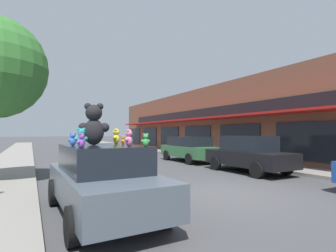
{
  "coord_description": "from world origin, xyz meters",
  "views": [
    {
      "loc": [
        -5.2,
        -6.27,
        1.85
      ],
      "look_at": [
        0.02,
        3.65,
        2.13
      ],
      "focal_mm": 28.0,
      "sensor_mm": 36.0,
      "label": 1
    }
  ],
  "objects_px": {
    "teddy_bear_giant": "(94,125)",
    "parked_car_far_center": "(248,154)",
    "teddy_bear_blue": "(73,139)",
    "teddy_bear_teal": "(81,137)",
    "teddy_bear_orange": "(123,140)",
    "teddy_bear_purple": "(81,141)",
    "teddy_bear_pink": "(129,138)",
    "plush_art_car": "(102,178)",
    "teddy_bear_yellow": "(116,137)",
    "teddy_bear_green": "(146,140)",
    "parked_car_far_right": "(189,148)"
  },
  "relations": [
    {
      "from": "teddy_bear_teal",
      "to": "parked_car_far_center",
      "type": "bearing_deg",
      "value": -166.11
    },
    {
      "from": "teddy_bear_teal",
      "to": "teddy_bear_blue",
      "type": "xyz_separation_m",
      "value": [
        -0.11,
        0.39,
        -0.05
      ]
    },
    {
      "from": "teddy_bear_purple",
      "to": "parked_car_far_center",
      "type": "xyz_separation_m",
      "value": [
        8.16,
        4.13,
        -0.84
      ]
    },
    {
      "from": "teddy_bear_teal",
      "to": "teddy_bear_purple",
      "type": "relative_size",
      "value": 1.38
    },
    {
      "from": "teddy_bear_pink",
      "to": "teddy_bear_orange",
      "type": "bearing_deg",
      "value": -148.69
    },
    {
      "from": "teddy_bear_pink",
      "to": "teddy_bear_orange",
      "type": "height_order",
      "value": "teddy_bear_pink"
    },
    {
      "from": "plush_art_car",
      "to": "teddy_bear_yellow",
      "type": "distance_m",
      "value": 1.16
    },
    {
      "from": "teddy_bear_purple",
      "to": "teddy_bear_pink",
      "type": "bearing_deg",
      "value": 150.04
    },
    {
      "from": "plush_art_car",
      "to": "teddy_bear_green",
      "type": "distance_m",
      "value": 1.47
    },
    {
      "from": "teddy_bear_pink",
      "to": "teddy_bear_green",
      "type": "bearing_deg",
      "value": 91.5
    },
    {
      "from": "plush_art_car",
      "to": "teddy_bear_yellow",
      "type": "xyz_separation_m",
      "value": [
        0.48,
        0.51,
        0.93
      ]
    },
    {
      "from": "teddy_bear_yellow",
      "to": "parked_car_far_center",
      "type": "bearing_deg",
      "value": 139.76
    },
    {
      "from": "teddy_bear_pink",
      "to": "teddy_bear_purple",
      "type": "xyz_separation_m",
      "value": [
        -0.99,
        -0.26,
        -0.03
      ]
    },
    {
      "from": "parked_car_far_center",
      "to": "parked_car_far_right",
      "type": "relative_size",
      "value": 0.95
    },
    {
      "from": "teddy_bear_giant",
      "to": "teddy_bear_blue",
      "type": "bearing_deg",
      "value": 36.24
    },
    {
      "from": "teddy_bear_giant",
      "to": "parked_car_far_center",
      "type": "bearing_deg",
      "value": -139.6
    },
    {
      "from": "plush_art_car",
      "to": "teddy_bear_giant",
      "type": "distance_m",
      "value": 1.24
    },
    {
      "from": "teddy_bear_pink",
      "to": "parked_car_far_center",
      "type": "distance_m",
      "value": 8.2
    },
    {
      "from": "teddy_bear_orange",
      "to": "teddy_bear_purple",
      "type": "bearing_deg",
      "value": -19.28
    },
    {
      "from": "teddy_bear_blue",
      "to": "teddy_bear_giant",
      "type": "bearing_deg",
      "value": -167.84
    },
    {
      "from": "teddy_bear_pink",
      "to": "parked_car_far_right",
      "type": "bearing_deg",
      "value": -176.81
    },
    {
      "from": "teddy_bear_teal",
      "to": "teddy_bear_purple",
      "type": "distance_m",
      "value": 0.71
    },
    {
      "from": "teddy_bear_teal",
      "to": "parked_car_far_center",
      "type": "height_order",
      "value": "teddy_bear_teal"
    },
    {
      "from": "teddy_bear_purple",
      "to": "parked_car_far_center",
      "type": "relative_size",
      "value": 0.07
    },
    {
      "from": "teddy_bear_pink",
      "to": "parked_car_far_center",
      "type": "relative_size",
      "value": 0.08
    },
    {
      "from": "plush_art_car",
      "to": "teddy_bear_teal",
      "type": "distance_m",
      "value": 1.11
    },
    {
      "from": "teddy_bear_giant",
      "to": "teddy_bear_orange",
      "type": "bearing_deg",
      "value": -168.26
    },
    {
      "from": "plush_art_car",
      "to": "teddy_bear_blue",
      "type": "xyz_separation_m",
      "value": [
        -0.62,
        0.08,
        0.88
      ]
    },
    {
      "from": "parked_car_far_center",
      "to": "teddy_bear_purple",
      "type": "bearing_deg",
      "value": -153.14
    },
    {
      "from": "parked_car_far_right",
      "to": "teddy_bear_purple",
      "type": "bearing_deg",
      "value": -131.28
    },
    {
      "from": "teddy_bear_teal",
      "to": "teddy_bear_purple",
      "type": "height_order",
      "value": "teddy_bear_teal"
    },
    {
      "from": "teddy_bear_yellow",
      "to": "teddy_bear_green",
      "type": "distance_m",
      "value": 1.51
    },
    {
      "from": "teddy_bear_giant",
      "to": "teddy_bear_yellow",
      "type": "relative_size",
      "value": 2.5
    },
    {
      "from": "teddy_bear_teal",
      "to": "teddy_bear_blue",
      "type": "height_order",
      "value": "teddy_bear_teal"
    },
    {
      "from": "teddy_bear_blue",
      "to": "parked_car_far_right",
      "type": "relative_size",
      "value": 0.06
    },
    {
      "from": "teddy_bear_orange",
      "to": "parked_car_far_center",
      "type": "xyz_separation_m",
      "value": [
        7.01,
        3.0,
        -0.81
      ]
    },
    {
      "from": "teddy_bear_teal",
      "to": "teddy_bear_blue",
      "type": "relative_size",
      "value": 1.35
    },
    {
      "from": "parked_car_far_center",
      "to": "teddy_bear_teal",
      "type": "bearing_deg",
      "value": -156.91
    },
    {
      "from": "teddy_bear_blue",
      "to": "teddy_bear_teal",
      "type": "bearing_deg",
      "value": 101.55
    },
    {
      "from": "parked_car_far_center",
      "to": "teddy_bear_orange",
      "type": "bearing_deg",
      "value": -156.87
    },
    {
      "from": "teddy_bear_purple",
      "to": "teddy_bear_green",
      "type": "relative_size",
      "value": 1.03
    },
    {
      "from": "teddy_bear_orange",
      "to": "parked_car_far_right",
      "type": "xyz_separation_m",
      "value": [
        7.01,
        8.16,
        -0.81
      ]
    },
    {
      "from": "plush_art_car",
      "to": "parked_car_far_center",
      "type": "xyz_separation_m",
      "value": [
        7.54,
        3.12,
        0.04
      ]
    },
    {
      "from": "parked_car_far_right",
      "to": "teddy_bear_teal",
      "type": "bearing_deg",
      "value": -133.12
    },
    {
      "from": "teddy_bear_yellow",
      "to": "teddy_bear_green",
      "type": "bearing_deg",
      "value": 35.81
    },
    {
      "from": "teddy_bear_giant",
      "to": "teddy_bear_green",
      "type": "xyz_separation_m",
      "value": [
        0.79,
        -1.21,
        -0.34
      ]
    },
    {
      "from": "teddy_bear_giant",
      "to": "teddy_bear_pink",
      "type": "relative_size",
      "value": 2.77
    },
    {
      "from": "parked_car_far_center",
      "to": "parked_car_far_right",
      "type": "xyz_separation_m",
      "value": [
        -0.0,
        5.16,
        -0.0
      ]
    },
    {
      "from": "teddy_bear_teal",
      "to": "teddy_bear_pink",
      "type": "xyz_separation_m",
      "value": [
        0.88,
        -0.45,
        -0.02
      ]
    },
    {
      "from": "teddy_bear_yellow",
      "to": "parked_car_far_center",
      "type": "relative_size",
      "value": 0.09
    }
  ]
}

